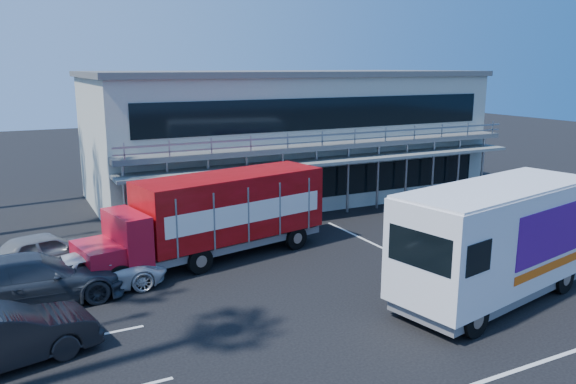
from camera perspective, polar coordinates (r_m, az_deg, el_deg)
name	(u,v)px	position (r m, az deg, el deg)	size (l,w,h in m)	color
ground	(397,285)	(20.48, 11.01, -9.24)	(120.00, 120.00, 0.00)	black
building	(284,133)	(33.55, -0.37, 5.97)	(22.40, 12.00, 7.30)	#A2A799
red_truck	(217,214)	(22.42, -7.24, -2.21)	(10.23, 4.24, 3.36)	#B00E22
white_van	(496,240)	(19.48, 20.38, -4.60)	(8.25, 4.21, 3.85)	silver
parked_car_b	(0,338)	(16.51, -27.24, -13.03)	(1.67, 4.78, 1.58)	black
parked_car_c	(97,271)	(20.62, -18.85, -7.60)	(2.17, 4.71, 1.31)	silver
parked_car_d	(33,280)	(20.05, -24.47, -8.14)	(2.32, 5.71, 1.66)	#2C323A
parked_car_e	(45,251)	(23.13, -23.42, -5.55)	(1.76, 4.37, 1.49)	slate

